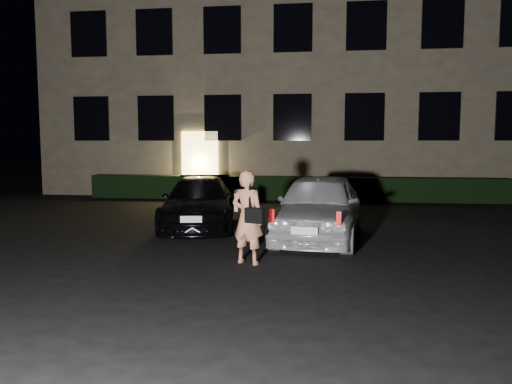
# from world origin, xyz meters

# --- Properties ---
(ground) EXTENTS (80.00, 80.00, 0.00)m
(ground) POSITION_xyz_m (0.00, 0.00, 0.00)
(ground) COLOR black
(ground) RESTS_ON ground
(building) EXTENTS (20.00, 8.11, 12.00)m
(building) POSITION_xyz_m (-0.00, 14.99, 6.00)
(building) COLOR brown
(building) RESTS_ON ground
(hedge) EXTENTS (15.00, 0.70, 0.85)m
(hedge) POSITION_xyz_m (0.00, 10.50, 0.42)
(hedge) COLOR black
(hedge) RESTS_ON ground
(sedan) EXTENTS (2.38, 4.41, 1.21)m
(sedan) POSITION_xyz_m (-1.89, 4.38, 0.61)
(sedan) COLOR black
(sedan) RESTS_ON ground
(hatch) EXTENTS (2.17, 4.37, 1.43)m
(hatch) POSITION_xyz_m (1.07, 3.20, 0.72)
(hatch) COLOR silver
(hatch) RESTS_ON ground
(man) EXTENTS (0.69, 0.58, 1.63)m
(man) POSITION_xyz_m (-0.13, 0.83, 0.82)
(man) COLOR tan
(man) RESTS_ON ground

